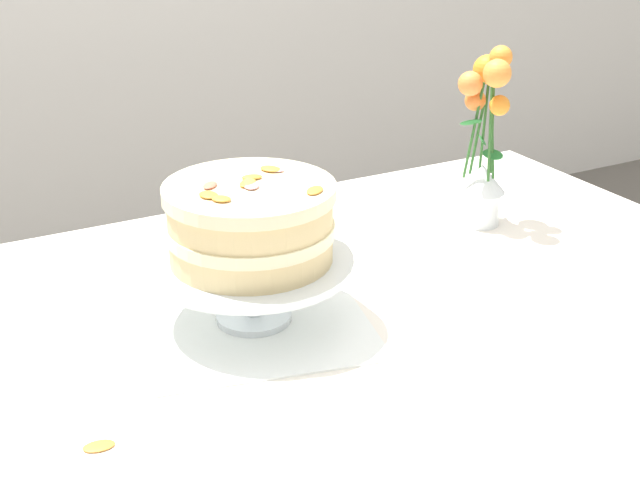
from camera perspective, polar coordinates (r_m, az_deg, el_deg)
name	(u,v)px	position (r m, az deg, el deg)	size (l,w,h in m)	color
dining_table	(368,367)	(1.31, 3.22, -8.48)	(1.40, 1.00, 0.74)	white
linen_napkin	(254,320)	(1.25, -4.45, -5.37)	(0.32, 0.32, 0.00)	white
cake_stand	(252,270)	(1.21, -4.57, -2.00)	(0.29, 0.29, 0.10)	silver
layer_cake	(250,222)	(1.18, -4.68, 1.21)	(0.24, 0.24, 0.12)	beige
flower_vase	(484,147)	(1.56, 10.91, 6.13)	(0.10, 0.11, 0.33)	silver
loose_petal_0	(99,446)	(1.03, -14.58, -13.20)	(0.04, 0.02, 0.00)	orange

